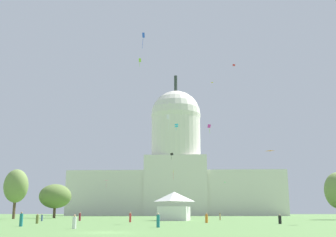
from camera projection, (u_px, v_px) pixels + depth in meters
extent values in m
plane|color=#567F42|center=(106.00, 233.00, 36.39)|extent=(800.00, 800.00, 0.00)
cube|color=silver|center=(124.00, 194.00, 225.95)|extent=(57.08, 24.52, 23.22)
cube|color=silver|center=(229.00, 193.00, 223.09)|extent=(57.08, 24.52, 23.22)
cube|color=silver|center=(176.00, 186.00, 225.37)|extent=(32.59, 26.97, 30.97)
cylinder|color=silver|center=(176.00, 136.00, 231.40)|extent=(26.97, 26.97, 23.90)
sphere|color=silver|center=(176.00, 115.00, 234.03)|extent=(27.65, 27.65, 27.65)
cylinder|color=#2D3833|center=(176.00, 84.00, 238.11)|extent=(1.80, 1.80, 9.46)
cube|color=white|center=(174.00, 214.00, 89.97)|extent=(7.02, 7.41, 2.95)
pyramid|color=white|center=(174.00, 197.00, 90.76)|extent=(7.37, 7.78, 2.09)
cylinder|color=brown|center=(14.00, 207.00, 112.37)|extent=(0.74, 0.74, 6.07)
ellipsoid|color=olive|center=(16.00, 186.00, 113.63)|extent=(9.35, 8.88, 9.00)
cylinder|color=brown|center=(54.00, 211.00, 129.02)|extent=(0.83, 0.83, 4.41)
ellipsoid|color=olive|center=(55.00, 196.00, 130.00)|extent=(10.88, 10.11, 7.44)
cylinder|color=#1E757A|center=(21.00, 220.00, 52.12)|extent=(0.58, 0.58, 1.55)
sphere|color=#A37556|center=(22.00, 213.00, 52.32)|extent=(0.33, 0.33, 0.24)
cylinder|color=olive|center=(37.00, 219.00, 65.32)|extent=(0.50, 0.50, 1.30)
sphere|color=#A37556|center=(38.00, 214.00, 65.48)|extent=(0.24, 0.24, 0.20)
cylinder|color=orange|center=(207.00, 219.00, 69.78)|extent=(0.65, 0.65, 1.39)
sphere|color=tan|center=(206.00, 214.00, 69.96)|extent=(0.33, 0.33, 0.23)
cylinder|color=maroon|center=(80.00, 217.00, 86.76)|extent=(0.62, 0.62, 1.53)
sphere|color=tan|center=(80.00, 213.00, 86.95)|extent=(0.33, 0.33, 0.24)
cylinder|color=red|center=(130.00, 218.00, 74.66)|extent=(0.47, 0.47, 1.54)
sphere|color=beige|center=(130.00, 213.00, 74.85)|extent=(0.31, 0.31, 0.25)
cylinder|color=black|center=(280.00, 220.00, 63.21)|extent=(0.65, 0.65, 1.23)
sphere|color=beige|center=(280.00, 215.00, 63.37)|extent=(0.31, 0.31, 0.22)
cylinder|color=tan|center=(220.00, 217.00, 93.98)|extent=(0.40, 0.40, 1.41)
sphere|color=brown|center=(220.00, 213.00, 94.16)|extent=(0.31, 0.31, 0.25)
cylinder|color=#1E757A|center=(158.00, 221.00, 48.52)|extent=(0.48, 0.48, 1.43)
sphere|color=beige|center=(158.00, 214.00, 48.70)|extent=(0.27, 0.27, 0.22)
cylinder|color=silver|center=(74.00, 223.00, 44.66)|extent=(0.58, 0.58, 1.27)
sphere|color=tan|center=(75.00, 215.00, 44.83)|extent=(0.33, 0.33, 0.24)
cylinder|color=#3D5684|center=(42.00, 218.00, 84.25)|extent=(0.45, 0.45, 1.25)
sphere|color=beige|center=(42.00, 214.00, 84.41)|extent=(0.29, 0.29, 0.22)
pyramid|color=orange|center=(270.00, 152.00, 92.52)|extent=(1.83, 1.24, 0.27)
cube|color=white|center=(168.00, 117.00, 108.09)|extent=(0.72, 0.51, 1.39)
cylinder|color=white|center=(169.00, 125.00, 107.57)|extent=(0.54, 0.45, 3.20)
pyramid|color=green|center=(224.00, 183.00, 163.27)|extent=(1.05, 1.23, 0.15)
cube|color=#D1339E|center=(209.00, 126.00, 128.53)|extent=(1.07, 0.39, 1.24)
cylinder|color=#8CD133|center=(210.00, 131.00, 128.22)|extent=(0.31, 0.13, 1.72)
cube|color=#33BCDB|center=(176.00, 126.00, 150.44)|extent=(1.30, 1.28, 0.53)
cube|color=#33BCDB|center=(176.00, 125.00, 150.59)|extent=(1.30, 1.28, 0.53)
cylinder|color=#33BCDB|center=(176.00, 129.00, 150.26)|extent=(0.09, 0.12, 1.26)
cube|color=blue|center=(143.00, 35.00, 102.06)|extent=(0.66, 0.19, 1.34)
cylinder|color=blue|center=(143.00, 43.00, 101.62)|extent=(0.33, 0.30, 2.78)
cube|color=black|center=(172.00, 154.00, 143.69)|extent=(1.09, 0.42, 0.85)
cylinder|color=black|center=(171.00, 157.00, 143.45)|extent=(0.16, 0.25, 1.49)
pyramid|color=pink|center=(106.00, 181.00, 179.35)|extent=(1.60, 0.79, 0.14)
cylinder|color=pink|center=(106.00, 185.00, 179.20)|extent=(0.13, 0.11, 2.16)
cube|color=red|center=(234.00, 66.00, 165.43)|extent=(0.99, 1.02, 0.52)
cube|color=red|center=(234.00, 65.00, 165.53)|extent=(0.99, 1.02, 0.52)
cube|color=yellow|center=(173.00, 171.00, 200.53)|extent=(0.20, 0.72, 1.27)
cylinder|color=red|center=(173.00, 176.00, 200.02)|extent=(0.12, 0.25, 3.44)
pyramid|color=gold|center=(213.00, 84.00, 165.86)|extent=(1.33, 1.38, 0.13)
cube|color=#8CD133|center=(140.00, 60.00, 151.36)|extent=(0.77, 0.68, 1.41)
cylinder|color=#8CD133|center=(139.00, 64.00, 151.01)|extent=(0.13, 0.23, 1.90)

